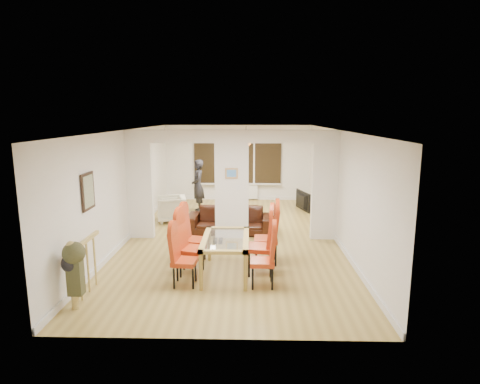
{
  "coord_description": "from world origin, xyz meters",
  "views": [
    {
      "loc": [
        0.44,
        -9.37,
        2.95
      ],
      "look_at": [
        0.18,
        0.6,
        1.02
      ],
      "focal_mm": 30.0,
      "sensor_mm": 36.0,
      "label": 1
    }
  ],
  "objects_px": {
    "dining_table": "(226,256)",
    "person": "(198,186)",
    "bottle": "(247,203)",
    "dining_chair_la": "(184,257)",
    "dining_chair_lc": "(195,236)",
    "dining_chair_ra": "(262,257)",
    "armchair": "(172,209)",
    "coffee_table": "(241,210)",
    "dining_chair_lb": "(192,245)",
    "bowl": "(241,205)",
    "dining_chair_rb": "(260,243)",
    "sofa": "(230,220)",
    "dining_chair_rc": "(266,235)",
    "television": "(300,201)"
  },
  "relations": [
    {
      "from": "person",
      "to": "bottle",
      "type": "bearing_deg",
      "value": 63.48
    },
    {
      "from": "bottle",
      "to": "dining_chair_lc",
      "type": "bearing_deg",
      "value": -104.29
    },
    {
      "from": "dining_chair_lb",
      "to": "sofa",
      "type": "xyz_separation_m",
      "value": [
        0.58,
        2.72,
        -0.25
      ]
    },
    {
      "from": "armchair",
      "to": "person",
      "type": "bearing_deg",
      "value": 139.76
    },
    {
      "from": "dining_chair_rc",
      "to": "coffee_table",
      "type": "xyz_separation_m",
      "value": [
        -0.58,
        4.04,
        -0.46
      ]
    },
    {
      "from": "dining_table",
      "to": "television",
      "type": "xyz_separation_m",
      "value": [
        2.01,
        5.22,
        -0.06
      ]
    },
    {
      "from": "armchair",
      "to": "bowl",
      "type": "distance_m",
      "value": 2.14
    },
    {
      "from": "dining_chair_lb",
      "to": "armchair",
      "type": "bearing_deg",
      "value": 120.64
    },
    {
      "from": "dining_chair_la",
      "to": "dining_chair_rb",
      "type": "distance_m",
      "value": 1.44
    },
    {
      "from": "dining_chair_la",
      "to": "dining_chair_lb",
      "type": "relative_size",
      "value": 0.91
    },
    {
      "from": "dining_chair_la",
      "to": "bottle",
      "type": "xyz_separation_m",
      "value": [
        1.04,
        5.06,
        -0.15
      ]
    },
    {
      "from": "bottle",
      "to": "bowl",
      "type": "bearing_deg",
      "value": 139.09
    },
    {
      "from": "coffee_table",
      "to": "sofa",
      "type": "bearing_deg",
      "value": -97.26
    },
    {
      "from": "dining_chair_la",
      "to": "person",
      "type": "xyz_separation_m",
      "value": [
        -0.46,
        5.43,
        0.3
      ]
    },
    {
      "from": "armchair",
      "to": "bowl",
      "type": "bearing_deg",
      "value": 103.29
    },
    {
      "from": "dining_chair_ra",
      "to": "television",
      "type": "xyz_separation_m",
      "value": [
        1.34,
        5.72,
        -0.22
      ]
    },
    {
      "from": "person",
      "to": "dining_chair_rc",
      "type": "bearing_deg",
      "value": 11.21
    },
    {
      "from": "sofa",
      "to": "person",
      "type": "bearing_deg",
      "value": 119.12
    },
    {
      "from": "bottle",
      "to": "dining_chair_lb",
      "type": "bearing_deg",
      "value": -102.26
    },
    {
      "from": "person",
      "to": "dining_chair_ra",
      "type": "bearing_deg",
      "value": 5.73
    },
    {
      "from": "dining_table",
      "to": "dining_chair_lb",
      "type": "xyz_separation_m",
      "value": [
        -0.64,
        0.01,
        0.21
      ]
    },
    {
      "from": "dining_chair_rb",
      "to": "bottle",
      "type": "xyz_separation_m",
      "value": [
        -0.28,
        4.49,
        -0.23
      ]
    },
    {
      "from": "armchair",
      "to": "dining_chair_lb",
      "type": "bearing_deg",
      "value": 3.95
    },
    {
      "from": "dining_chair_ra",
      "to": "bowl",
      "type": "relative_size",
      "value": 4.55
    },
    {
      "from": "bottle",
      "to": "dining_chair_la",
      "type": "bearing_deg",
      "value": -101.6
    },
    {
      "from": "dining_chair_rb",
      "to": "person",
      "type": "height_order",
      "value": "person"
    },
    {
      "from": "sofa",
      "to": "dining_chair_la",
      "type": "bearing_deg",
      "value": -98.42
    },
    {
      "from": "dining_chair_lb",
      "to": "bowl",
      "type": "height_order",
      "value": "dining_chair_lb"
    },
    {
      "from": "dining_chair_lb",
      "to": "bowl",
      "type": "distance_m",
      "value": 4.78
    },
    {
      "from": "dining_chair_rb",
      "to": "television",
      "type": "distance_m",
      "value": 5.34
    },
    {
      "from": "dining_chair_la",
      "to": "coffee_table",
      "type": "xyz_separation_m",
      "value": [
        0.88,
        5.15,
        -0.39
      ]
    },
    {
      "from": "dining_chair_rb",
      "to": "sofa",
      "type": "distance_m",
      "value": 2.77
    },
    {
      "from": "dining_chair_la",
      "to": "sofa",
      "type": "relative_size",
      "value": 0.47
    },
    {
      "from": "dining_chair_la",
      "to": "bowl",
      "type": "distance_m",
      "value": 5.29
    },
    {
      "from": "sofa",
      "to": "dining_chair_ra",
      "type": "bearing_deg",
      "value": -74.77
    },
    {
      "from": "person",
      "to": "coffee_table",
      "type": "xyz_separation_m",
      "value": [
        1.34,
        -0.27,
        -0.69
      ]
    },
    {
      "from": "dining_chair_la",
      "to": "dining_chair_lb",
      "type": "distance_m",
      "value": 0.52
    },
    {
      "from": "coffee_table",
      "to": "bottle",
      "type": "height_order",
      "value": "bottle"
    },
    {
      "from": "bowl",
      "to": "dining_chair_lc",
      "type": "bearing_deg",
      "value": -101.45
    },
    {
      "from": "dining_chair_lb",
      "to": "person",
      "type": "bearing_deg",
      "value": 110.13
    },
    {
      "from": "dining_chair_ra",
      "to": "dining_chair_rb",
      "type": "bearing_deg",
      "value": 95.47
    },
    {
      "from": "dining_chair_la",
      "to": "armchair",
      "type": "bearing_deg",
      "value": 110.44
    },
    {
      "from": "television",
      "to": "dining_table",
      "type": "bearing_deg",
      "value": 143.26
    },
    {
      "from": "dining_chair_rc",
      "to": "dining_chair_ra",
      "type": "bearing_deg",
      "value": -93.5
    },
    {
      "from": "dining_chair_rb",
      "to": "bottle",
      "type": "height_order",
      "value": "dining_chair_rb"
    },
    {
      "from": "dining_table",
      "to": "bowl",
      "type": "relative_size",
      "value": 6.65
    },
    {
      "from": "dining_chair_ra",
      "to": "dining_chair_rc",
      "type": "relative_size",
      "value": 0.9
    },
    {
      "from": "dining_chair_ra",
      "to": "armchair",
      "type": "distance_m",
      "value": 4.92
    },
    {
      "from": "dining_chair_la",
      "to": "dining_chair_lc",
      "type": "relative_size",
      "value": 0.93
    },
    {
      "from": "dining_table",
      "to": "person",
      "type": "xyz_separation_m",
      "value": [
        -1.15,
        4.93,
        0.45
      ]
    }
  ]
}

